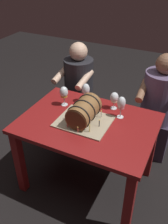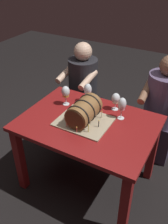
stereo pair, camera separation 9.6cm
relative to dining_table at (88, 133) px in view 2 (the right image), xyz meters
The scene contains 9 objects.
ground_plane 0.61m from the dining_table, ahead, with size 8.00×8.00×0.00m, color black.
dining_table is the anchor object (origin of this frame).
barrel_cake 0.22m from the dining_table, 146.55° to the right, with size 0.44×0.37×0.21m.
wine_glass_empty 0.41m from the dining_table, 118.84° to the left, with size 0.07×0.07×0.19m.
wine_glass_rose 0.39m from the dining_table, 39.39° to the left, with size 0.07×0.07×0.20m.
wine_glass_amber 0.43m from the dining_table, 154.67° to the left, with size 0.08×0.08×0.19m.
wine_glass_white 0.39m from the dining_table, 67.22° to the left, with size 0.08×0.08×0.16m.
person_seated_left 0.86m from the dining_table, 122.34° to the left, with size 0.38×0.47×1.14m.
person_seated_right 0.86m from the dining_table, 57.67° to the left, with size 0.40×0.48×1.16m.
Camera 2 is at (0.81, -1.51, 1.97)m, focal length 39.91 mm.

